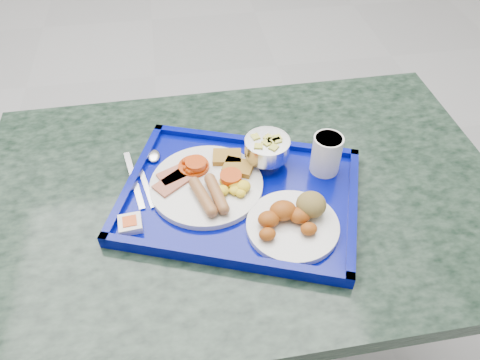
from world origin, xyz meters
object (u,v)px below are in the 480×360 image
object	(u,v)px
tray	(240,196)
juice_cup	(326,153)
bread_plate	(294,219)
table	(244,242)
main_plate	(209,183)
fruit_bowl	(267,148)

from	to	relation	value
tray	juice_cup	world-z (taller)	juice_cup
bread_plate	juice_cup	world-z (taller)	juice_cup
tray	juice_cup	bearing A→B (deg)	13.19
table	tray	size ratio (longest dim) A/B	1.99
main_plate	fruit_bowl	size ratio (longest dim) A/B	2.42
fruit_bowl	juice_cup	xyz separation A→B (m)	(0.12, -0.04, 0.00)
main_plate	bread_plate	bearing A→B (deg)	-41.01
fruit_bowl	main_plate	bearing A→B (deg)	-158.56
bread_plate	juice_cup	bearing A→B (deg)	54.38
bread_plate	juice_cup	size ratio (longest dim) A/B	2.03
table	bread_plate	distance (m)	0.25
main_plate	fruit_bowl	xyz separation A→B (m)	(0.13, 0.05, 0.03)
table	juice_cup	size ratio (longest dim) A/B	12.82
main_plate	bread_plate	distance (m)	0.19
table	main_plate	distance (m)	0.21
main_plate	juice_cup	xyz separation A→B (m)	(0.24, 0.01, 0.03)
table	fruit_bowl	xyz separation A→B (m)	(0.06, 0.06, 0.23)
main_plate	juice_cup	size ratio (longest dim) A/B	2.69
fruit_bowl	juice_cup	size ratio (longest dim) A/B	1.11
main_plate	fruit_bowl	bearing A→B (deg)	21.44
tray	fruit_bowl	bearing A→B (deg)	49.21
tray	main_plate	bearing A→B (deg)	152.19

